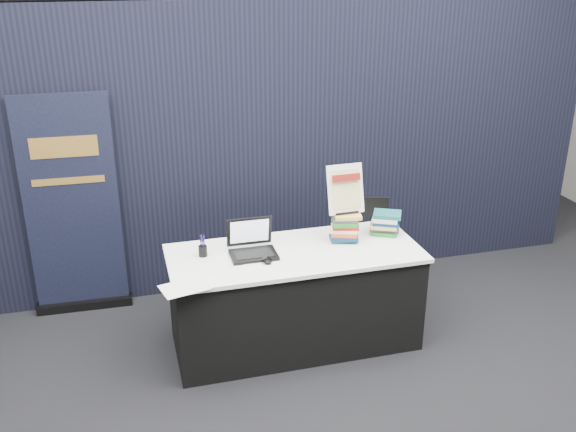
# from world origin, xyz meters

# --- Properties ---
(floor) EXTENTS (8.00, 8.00, 0.00)m
(floor) POSITION_xyz_m (0.00, 0.00, 0.00)
(floor) COLOR black
(floor) RESTS_ON ground
(wall_back) EXTENTS (8.00, 0.02, 3.50)m
(wall_back) POSITION_xyz_m (0.00, 4.00, 1.75)
(wall_back) COLOR #B3B1A9
(wall_back) RESTS_ON floor
(drape_partition) EXTENTS (6.00, 0.08, 2.40)m
(drape_partition) POSITION_xyz_m (0.00, 1.60, 1.20)
(drape_partition) COLOR black
(drape_partition) RESTS_ON floor
(display_table) EXTENTS (1.80, 0.75, 0.75)m
(display_table) POSITION_xyz_m (0.00, 0.55, 0.38)
(display_table) COLOR black
(display_table) RESTS_ON floor
(laptop) EXTENTS (0.33, 0.26, 0.25)m
(laptop) POSITION_xyz_m (-0.30, 0.60, 0.81)
(laptop) COLOR black
(laptop) RESTS_ON display_table
(mouse) EXTENTS (0.08, 0.12, 0.03)m
(mouse) POSITION_xyz_m (-0.23, 0.44, 0.77)
(mouse) COLOR black
(mouse) RESTS_ON display_table
(brochure_left) EXTENTS (0.33, 0.27, 0.00)m
(brochure_left) POSITION_xyz_m (-0.82, 0.22, 0.75)
(brochure_left) COLOR silver
(brochure_left) RESTS_ON display_table
(brochure_mid) EXTENTS (0.28, 0.20, 0.00)m
(brochure_mid) POSITION_xyz_m (-0.69, 0.48, 0.75)
(brochure_mid) COLOR white
(brochure_mid) RESTS_ON display_table
(brochure_right) EXTENTS (0.31, 0.26, 0.00)m
(brochure_right) POSITION_xyz_m (-0.28, 0.53, 0.75)
(brochure_right) COLOR white
(brochure_right) RESTS_ON display_table
(pen_cup) EXTENTS (0.08, 0.08, 0.08)m
(pen_cup) POSITION_xyz_m (-0.64, 0.65, 0.79)
(pen_cup) COLOR black
(pen_cup) RESTS_ON display_table
(book_stack_tall) EXTENTS (0.23, 0.20, 0.21)m
(book_stack_tall) POSITION_xyz_m (0.41, 0.64, 0.86)
(book_stack_tall) COLOR #165155
(book_stack_tall) RESTS_ON display_table
(book_stack_short) EXTENTS (0.25, 0.22, 0.17)m
(book_stack_short) POSITION_xyz_m (0.74, 0.68, 0.84)
(book_stack_short) COLOR #1F7622
(book_stack_short) RESTS_ON display_table
(info_sign) EXTENTS (0.27, 0.14, 0.37)m
(info_sign) POSITION_xyz_m (0.41, 0.67, 1.14)
(info_sign) COLOR black
(info_sign) RESTS_ON book_stack_tall
(pullup_banner) EXTENTS (0.76, 0.12, 1.78)m
(pullup_banner) POSITION_xyz_m (-1.53, 1.50, 0.79)
(pullup_banner) COLOR black
(pullup_banner) RESTS_ON floor
(stacking_chair) EXTENTS (0.53, 0.54, 0.94)m
(stacking_chair) POSITION_xyz_m (0.69, 0.83, 0.52)
(stacking_chair) COLOR black
(stacking_chair) RESTS_ON floor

